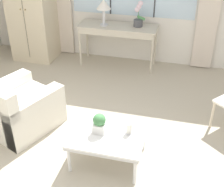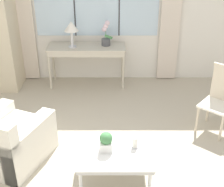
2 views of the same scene
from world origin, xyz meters
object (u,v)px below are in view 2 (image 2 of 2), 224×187
potted_plant_small (106,142)px  pillar_candle (134,143)px  armchair_upholstered (8,141)px  console_table (86,51)px  coffee_table (115,154)px  potted_orchid (105,36)px  side_chair_wooden (220,96)px  table_lamp (71,28)px

potted_plant_small → pillar_candle: (0.35, 0.06, -0.06)m
armchair_upholstered → console_table: bearing=69.0°
console_table → coffee_table: bearing=-79.0°
potted_orchid → side_chair_wooden: (1.74, -1.62, -0.42)m
armchair_upholstered → coffee_table: size_ratio=1.35×
table_lamp → potted_orchid: (0.63, 0.11, -0.19)m
coffee_table → pillar_candle: pillar_candle is taller
potted_orchid → pillar_candle: bearing=-81.6°
pillar_candle → side_chair_wooden: bearing=37.6°
armchair_upholstered → potted_plant_small: (1.30, -0.35, 0.26)m
coffee_table → pillar_candle: size_ratio=5.81×
table_lamp → armchair_upholstered: 2.50m
potted_orchid → armchair_upholstered: 2.77m
potted_orchid → potted_plant_small: 2.76m
console_table → potted_plant_small: size_ratio=5.85×
console_table → table_lamp: bearing=-168.2°
pillar_candle → potted_plant_small: bearing=-169.7°
side_chair_wooden → coffee_table: bearing=-144.9°
console_table → table_lamp: 0.53m
side_chair_wooden → potted_plant_small: bearing=-147.0°
table_lamp → pillar_candle: bearing=-68.1°
side_chair_wooden → potted_plant_small: (-1.69, -1.10, -0.02)m
side_chair_wooden → potted_plant_small: size_ratio=4.03×
pillar_candle → console_table: bearing=106.4°
potted_orchid → coffee_table: (0.15, -2.74, -0.61)m
armchair_upholstered → potted_plant_small: size_ratio=4.75×
table_lamp → potted_orchid: size_ratio=1.03×
table_lamp → side_chair_wooden: size_ratio=0.48×
potted_orchid → side_chair_wooden: 2.42m
side_chair_wooden → table_lamp: bearing=147.5°
table_lamp → potted_plant_small: size_ratio=1.94×
table_lamp → coffee_table: 2.85m
side_chair_wooden → console_table: bearing=143.5°
table_lamp → coffee_table: (0.78, -2.63, -0.80)m
side_chair_wooden → potted_plant_small: side_chair_wooden is taller
console_table → side_chair_wooden: bearing=-36.5°
armchair_upholstered → pillar_candle: bearing=-9.9°
armchair_upholstered → pillar_candle: 1.69m
table_lamp → armchair_upholstered: size_ratio=0.41×
potted_orchid → potted_plant_small: size_ratio=1.89×
coffee_table → armchair_upholstered: bearing=165.3°
table_lamp → pillar_candle: (1.02, -2.55, -0.69)m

